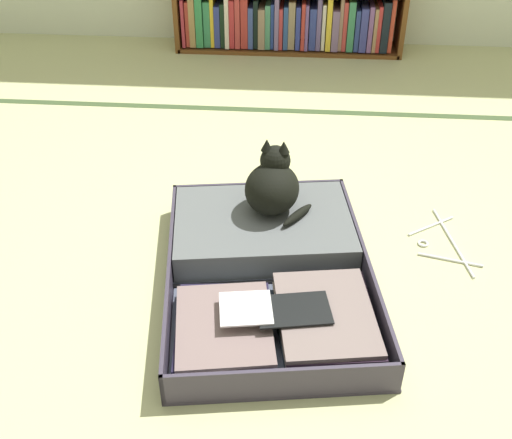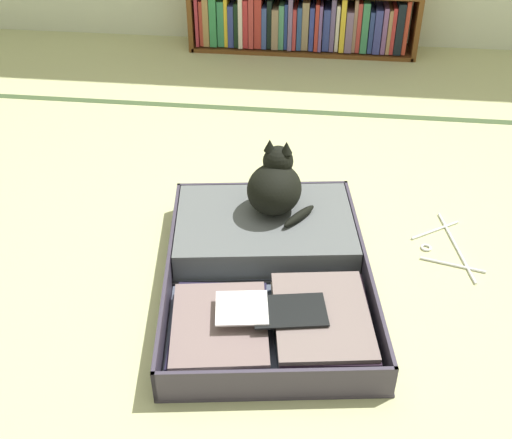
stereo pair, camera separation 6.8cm
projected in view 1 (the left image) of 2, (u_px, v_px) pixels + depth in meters
name	position (u px, v px, depth m)	size (l,w,h in m)	color
ground_plane	(280.00, 278.00, 2.19)	(10.00, 10.00, 0.00)	#BFC188
tatami_border	(292.00, 111.00, 3.27)	(4.80, 0.05, 0.00)	#3B4F2D
open_suitcase	(268.00, 263.00, 2.18)	(0.82, 1.06, 0.12)	#393343
black_cat	(273.00, 185.00, 2.27)	(0.28, 0.26, 0.27)	black
clothes_hanger	(443.00, 242.00, 2.35)	(0.25, 0.42, 0.01)	silver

